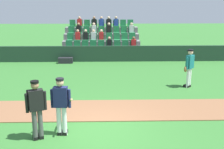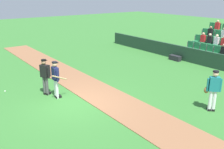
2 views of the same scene
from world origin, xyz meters
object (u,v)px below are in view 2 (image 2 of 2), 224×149
Objects in this scene: runner_teal_jersey at (213,89)px; baseball at (5,91)px; batter_navy_jersey at (56,78)px; equipment_bag at (175,58)px; umpire_home_plate at (45,75)px.

baseball is (-7.32, -6.37, -0.93)m from runner_teal_jersey.
batter_navy_jersey is 1.96× the size of equipment_bag.
batter_navy_jersey is 9.92m from equipment_bag.
equipment_bag is (-6.32, 5.23, -0.78)m from runner_teal_jersey.
runner_teal_jersey is 23.78× the size of baseball.
batter_navy_jersey is 0.71m from umpire_home_plate.
batter_navy_jersey is at bearing -138.05° from runner_teal_jersey.
umpire_home_plate is at bearing -140.11° from runner_teal_jersey.
batter_navy_jersey and runner_teal_jersey have the same top height.
batter_navy_jersey is at bearing -82.91° from equipment_bag.
batter_navy_jersey is 1.00× the size of umpire_home_plate.
runner_teal_jersey is (5.77, 4.82, -0.04)m from umpire_home_plate.
umpire_home_plate is at bearing 44.95° from baseball.
equipment_bag is at bearing 97.09° from batter_navy_jersey.
umpire_home_plate is 7.52m from runner_teal_jersey.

